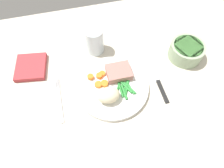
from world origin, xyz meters
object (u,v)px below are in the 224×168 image
(salad_bowl, at_px, (187,50))
(dinner_plate, at_px, (112,87))
(knife, at_px, (157,79))
(meat_portion, at_px, (119,72))
(fork, at_px, (60,100))
(napkin, at_px, (31,67))
(water_glass, at_px, (95,42))

(salad_bowl, bearing_deg, dinner_plate, -166.84)
(dinner_plate, bearing_deg, salad_bowl, 13.16)
(salad_bowl, bearing_deg, knife, -151.91)
(meat_portion, height_order, salad_bowl, salad_bowl)
(dinner_plate, relative_size, fork, 1.48)
(meat_portion, xyz_separation_m, fork, (-0.21, -0.04, -0.03))
(meat_portion, relative_size, napkin, 0.74)
(fork, distance_m, salad_bowl, 0.48)
(meat_portion, distance_m, napkin, 0.32)
(water_glass, xyz_separation_m, salad_bowl, (0.32, -0.11, -0.01))
(dinner_plate, xyz_separation_m, water_glass, (-0.02, 0.18, 0.03))
(knife, relative_size, napkin, 1.82)
(meat_portion, xyz_separation_m, water_glass, (-0.05, 0.14, 0.01))
(water_glass, relative_size, napkin, 0.89)
(salad_bowl, bearing_deg, fork, -171.39)
(meat_portion, height_order, water_glass, water_glass)
(dinner_plate, relative_size, meat_portion, 2.95)
(dinner_plate, relative_size, water_glass, 2.45)
(water_glass, height_order, salad_bowl, water_glass)
(dinner_plate, bearing_deg, meat_portion, 49.40)
(dinner_plate, xyz_separation_m, salad_bowl, (0.30, 0.07, 0.02))
(fork, xyz_separation_m, napkin, (-0.08, 0.15, 0.01))
(dinner_plate, relative_size, knife, 1.20)
(knife, height_order, salad_bowl, salad_bowl)
(meat_portion, height_order, knife, meat_portion)
(knife, distance_m, napkin, 0.45)
(knife, xyz_separation_m, napkin, (-0.42, 0.15, 0.01))
(water_glass, bearing_deg, meat_portion, -69.31)
(dinner_plate, distance_m, knife, 0.16)
(fork, height_order, water_glass, water_glass)
(meat_portion, bearing_deg, fork, -168.96)
(salad_bowl, height_order, napkin, salad_bowl)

